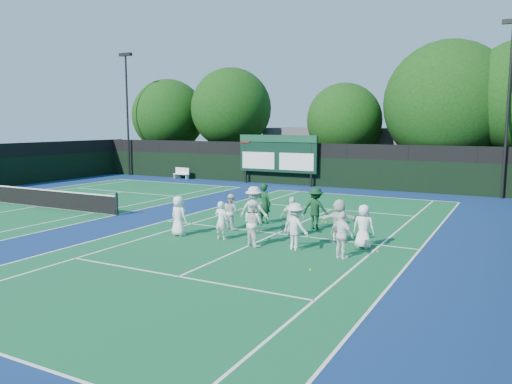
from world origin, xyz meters
The scene contains 32 objects.
ground centered at (0.00, 0.00, 0.00)m, with size 120.00×120.00×0.00m, color #1B340E.
court_apron centered at (-6.00, 1.00, 0.00)m, with size 34.00×32.00×0.01m, color navy.
near_court centered at (0.00, 1.00, 0.01)m, with size 11.05×23.85×0.01m.
left_court centered at (-14.00, 1.00, 0.01)m, with size 11.05×23.85×0.01m.
back_fence centered at (-6.00, 16.00, 1.36)m, with size 34.00×0.08×3.00m.
scoreboard centered at (-7.01, 15.59, 2.19)m, with size 6.00×0.21×3.55m.
clubhouse centered at (-2.00, 24.00, 2.00)m, with size 18.00×6.00×4.00m, color #535358.
light_pole_left centered at (-21.00, 15.70, 6.30)m, with size 1.20×0.30×10.12m.
light_pole_right centered at (7.50, 15.70, 6.30)m, with size 1.20×0.30×10.12m.
tennis_net centered at (-14.00, 1.00, 0.49)m, with size 11.30×0.10×1.10m.
bench centered at (-15.26, 15.37, 0.48)m, with size 1.46×0.55×0.90m.
tree_a centered at (-19.51, 19.58, 4.88)m, with size 6.42×6.42×8.26m.
tree_b centered at (-13.01, 19.58, 5.42)m, with size 6.66×6.66×8.93m.
tree_c centered at (-3.27, 19.58, 4.41)m, with size 5.54×5.54×7.33m.
tree_d centered at (3.92, 19.58, 5.43)m, with size 8.44×8.44×9.87m.
tennis_ball_0 centered at (-4.07, 1.03, 0.03)m, with size 0.07×0.07×0.07m, color yellow.
tennis_ball_1 centered at (0.94, 4.01, 0.03)m, with size 0.07×0.07×0.07m, color yellow.
tennis_ball_2 centered at (3.08, -3.08, 0.03)m, with size 0.07×0.07×0.07m, color yellow.
tennis_ball_4 centered at (0.77, 4.05, 0.03)m, with size 0.07×0.07×0.07m, color yellow.
tennis_ball_5 centered at (4.28, -0.01, 0.03)m, with size 0.07×0.07×0.07m, color yellow.
player_front_0 centered at (-3.20, -1.12, 0.78)m, with size 0.76×0.49×1.56m, color white.
player_front_1 centered at (-1.39, -0.90, 0.73)m, with size 0.53×0.35×1.46m, color white.
player_front_2 centered at (0.13, -1.18, 0.82)m, with size 0.80×0.62×1.64m, color white.
player_front_3 centered at (1.70, -1.03, 0.82)m, with size 1.06×0.61×1.64m, color silver.
player_front_4 centered at (3.44, -1.31, 0.77)m, with size 0.90×0.37×1.53m, color white.
player_back_0 centered at (-2.00, 0.85, 0.74)m, with size 0.72×0.56×1.48m, color silver.
player_back_1 centered at (-0.82, 0.63, 0.94)m, with size 1.21×0.70×1.88m, color silver.
player_back_2 centered at (0.78, 0.75, 0.78)m, with size 0.91×0.38×1.56m, color white.
player_back_3 centered at (2.64, 0.74, 0.81)m, with size 1.50×0.48×1.61m, color white.
player_back_4 centered at (3.67, 0.34, 0.77)m, with size 0.75×0.49×1.54m, color white.
coach_left centered at (-1.37, 2.62, 0.88)m, with size 0.64×0.42×1.77m, color #0F371B.
coach_right centered at (1.06, 2.47, 0.88)m, with size 1.13×0.65×1.75m, color #0E3319.
Camera 1 is at (8.39, -16.44, 4.30)m, focal length 35.00 mm.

